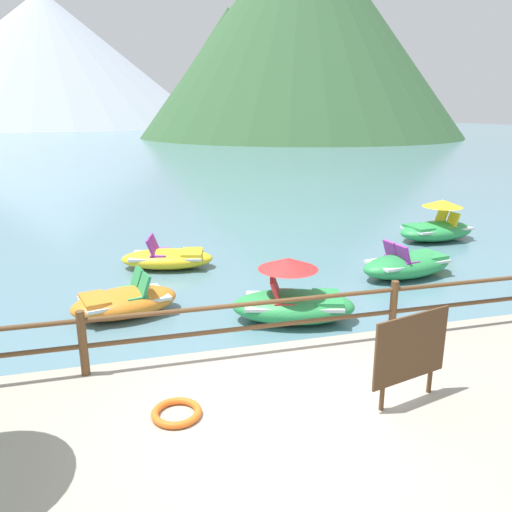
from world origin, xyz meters
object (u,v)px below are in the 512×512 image
object	(u,v)px
sign_board	(411,349)
pedal_boat_3	(437,227)
pedal_boat_0	(168,258)
life_ring	(177,413)
pedal_boat_2	(408,264)
pedal_boat_4	(293,300)
pedal_boat_1	(124,302)

from	to	relation	value
sign_board	pedal_boat_3	size ratio (longest dim) A/B	0.44
pedal_boat_0	life_ring	bearing A→B (deg)	-94.66
life_ring	pedal_boat_2	world-z (taller)	pedal_boat_2
sign_board	pedal_boat_4	distance (m)	3.73
pedal_boat_2	pedal_boat_3	distance (m)	4.10
pedal_boat_1	pedal_boat_2	distance (m)	6.80
life_ring	sign_board	bearing A→B (deg)	-8.51
sign_board	pedal_boat_4	bearing A→B (deg)	93.85
sign_board	pedal_boat_3	xyz separation A→B (m)	(6.19, 8.46, -0.71)
pedal_boat_1	pedal_boat_3	world-z (taller)	pedal_boat_3
sign_board	pedal_boat_4	xyz separation A→B (m)	(-0.25, 3.65, -0.70)
pedal_boat_0	pedal_boat_4	xyz separation A→B (m)	(2.01, -4.09, 0.16)
pedal_boat_2	pedal_boat_4	bearing A→B (deg)	-153.05
pedal_boat_1	pedal_boat_4	xyz separation A→B (m)	(3.16, -1.14, 0.14)
sign_board	life_ring	size ratio (longest dim) A/B	1.95
pedal_boat_0	pedal_boat_3	bearing A→B (deg)	4.86
life_ring	pedal_boat_4	bearing A→B (deg)	51.01
life_ring	pedal_boat_3	bearing A→B (deg)	41.61
pedal_boat_2	pedal_boat_4	xyz separation A→B (m)	(-3.61, -1.83, 0.12)
pedal_boat_0	pedal_boat_2	bearing A→B (deg)	-21.86
life_ring	pedal_boat_4	xyz separation A→B (m)	(2.61, 3.23, -0.02)
pedal_boat_0	pedal_boat_3	distance (m)	8.48
sign_board	pedal_boat_1	distance (m)	5.93
life_ring	pedal_boat_3	size ratio (longest dim) A/B	0.23
sign_board	pedal_boat_2	xyz separation A→B (m)	(3.36, 5.49, -0.82)
pedal_boat_0	sign_board	bearing A→B (deg)	-73.73
pedal_boat_1	sign_board	bearing A→B (deg)	-54.61
pedal_boat_3	sign_board	bearing A→B (deg)	-126.18
life_ring	pedal_boat_2	xyz separation A→B (m)	(6.22, 5.06, -0.13)
pedal_boat_0	pedal_boat_1	xyz separation A→B (m)	(-1.14, -2.95, 0.03)
pedal_boat_4	pedal_boat_2	bearing A→B (deg)	26.95
life_ring	pedal_boat_1	bearing A→B (deg)	97.12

